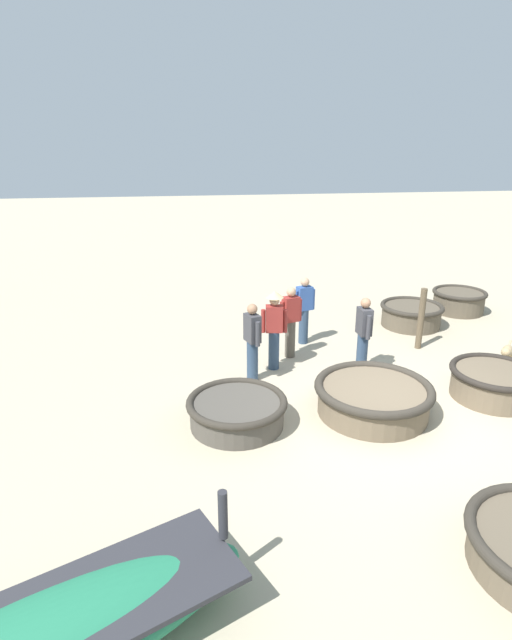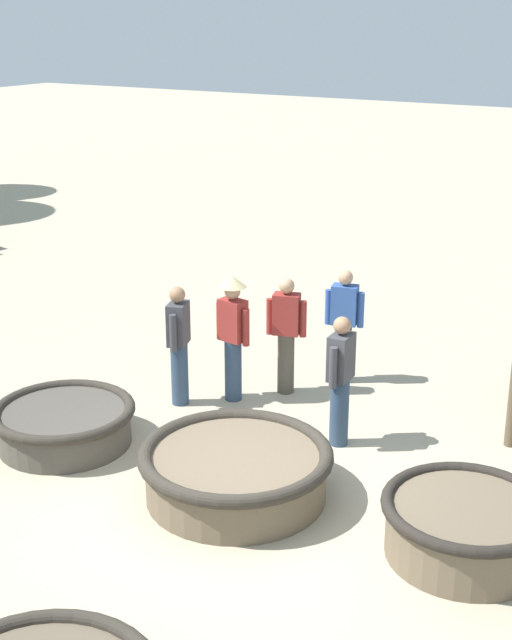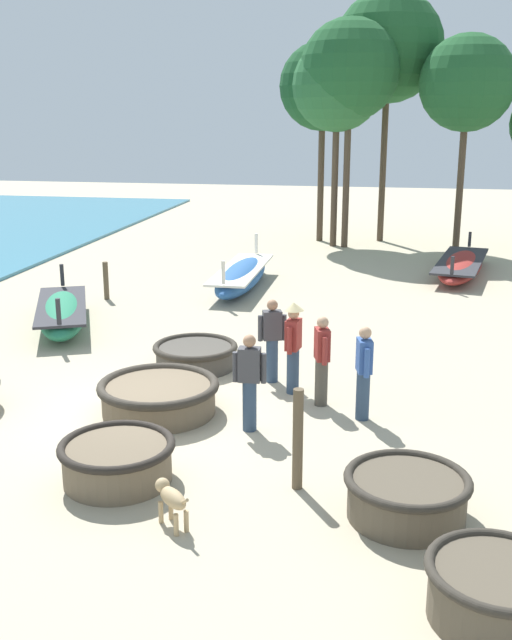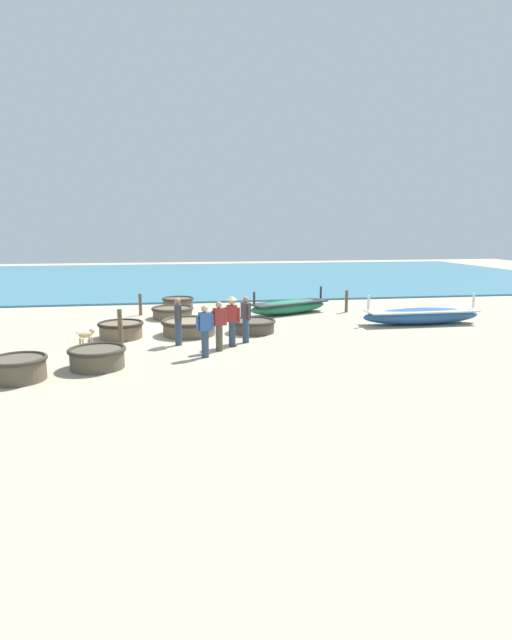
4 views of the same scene
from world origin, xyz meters
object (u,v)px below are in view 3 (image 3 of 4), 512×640
(dog, at_px, (171,498))
(mooring_post_mid_beach, at_px, (106,281))
(fisherman_hauling, at_px, (364,371))
(fisherman_with_hat, at_px, (293,342))
(coracle_front_right, at_px, (195,355))
(coracle_center, at_px, (159,396))
(coracle_beside_post, at_px, (497,590))
(long_boat_green_hull, at_px, (242,276))
(tree_right_mid, at_px, (350,70))
(tree_left_mid, at_px, (467,84))
(fisherman_standing_right, at_px, (322,359))
(long_boat_red_hull, at_px, (461,266))
(tree_leftmost, at_px, (388,47))
(tree_tall_back, at_px, (323,87))
(fisherman_by_coracle, at_px, (249,380))
(coracle_far_right, at_px, (407,494))
(fisherman_standing_left, at_px, (272,338))
(tree_center, at_px, (337,86))
(mooring_post_inland, at_px, (298,439))
(coracle_upturned, at_px, (117,459))
(long_boat_white_hull, at_px, (62,313))

(dog, height_order, mooring_post_mid_beach, mooring_post_mid_beach)
(fisherman_hauling, relative_size, fisherman_with_hat, 0.94)
(coracle_front_right, xyz_separation_m, fisherman_hauling, (3.34, -1.99, 0.57))
(coracle_center, xyz_separation_m, coracle_beside_post, (4.88, -4.45, 0.02))
(long_boat_green_hull, bearing_deg, tree_right_mid, 71.73)
(dog, bearing_deg, long_boat_green_hull, 97.81)
(mooring_post_mid_beach, height_order, tree_left_mid, tree_left_mid)
(fisherman_hauling, height_order, fisherman_standing_right, same)
(long_boat_red_hull, relative_size, tree_leftmost, 0.57)
(coracle_center, xyz_separation_m, long_boat_red_hull, (5.77, 12.19, -0.01))
(tree_tall_back, bearing_deg, fisherman_by_coracle, -87.59)
(coracle_center, relative_size, coracle_far_right, 1.29)
(coracle_center, distance_m, fisherman_by_coracle, 1.75)
(fisherman_standing_left, xyz_separation_m, tree_tall_back, (-0.75, 15.93, 4.90))
(fisherman_standing_right, distance_m, tree_right_mid, 16.61)
(coracle_beside_post, distance_m, fisherman_standing_left, 7.11)
(long_boat_red_hull, distance_m, tree_center, 8.25)
(fisherman_with_hat, bearing_deg, mooring_post_inland, -81.17)
(tree_tall_back, bearing_deg, tree_center, -60.39)
(tree_right_mid, bearing_deg, dog, -91.93)
(coracle_upturned, relative_size, tree_leftmost, 0.17)
(mooring_post_inland, bearing_deg, long_boat_red_hull, 77.55)
(fisherman_by_coracle, xyz_separation_m, tree_leftmost, (1.55, 18.58, 6.27))
(fisherman_by_coracle, distance_m, tree_right_mid, 17.78)
(long_boat_white_hull, bearing_deg, long_boat_red_hull, 38.45)
(long_boat_green_hull, relative_size, long_boat_red_hull, 0.94)
(fisherman_by_coracle, height_order, mooring_post_inland, fisherman_by_coracle)
(coracle_far_right, height_order, mooring_post_mid_beach, mooring_post_mid_beach)
(coracle_upturned, relative_size, coracle_beside_post, 1.10)
(coracle_upturned, relative_size, tree_tall_back, 0.21)
(fisherman_by_coracle, distance_m, tree_leftmost, 19.67)
(fisherman_hauling, xyz_separation_m, tree_center, (-1.87, 16.32, 4.88))
(fisherman_by_coracle, distance_m, tree_center, 17.77)
(dog, height_order, tree_tall_back, tree_tall_back)
(long_boat_white_hull, xyz_separation_m, tree_left_mid, (9.71, 11.70, 5.44))
(fisherman_by_coracle, distance_m, mooring_post_inland, 2.00)
(mooring_post_mid_beach, xyz_separation_m, tree_left_mid, (9.69, 9.00, 5.26))
(dog, xyz_separation_m, tree_tall_back, (-0.38, 21.13, 5.37))
(coracle_upturned, distance_m, mooring_post_mid_beach, 10.45)
(long_boat_red_hull, xyz_separation_m, dog, (-4.54, -15.56, 0.08))
(fisherman_standing_right, xyz_separation_m, mooring_post_inland, (-0.01, -2.99, -0.13))
(long_boat_green_hull, distance_m, tree_leftmost, 11.77)
(tree_right_mid, bearing_deg, fisherman_by_coracle, -90.97)
(fisherman_standing_left, height_order, fisherman_by_coracle, same)
(fisherman_standing_right, height_order, fisherman_by_coracle, same)
(tree_leftmost, bearing_deg, fisherman_standing_right, -91.83)
(long_boat_red_hull, distance_m, long_boat_white_hull, 12.23)
(fisherman_standing_right, bearing_deg, coracle_front_right, 150.15)
(long_boat_green_hull, bearing_deg, tree_leftmost, 67.64)
(coracle_far_right, xyz_separation_m, tree_tall_back, (-3.17, 20.41, 5.42))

